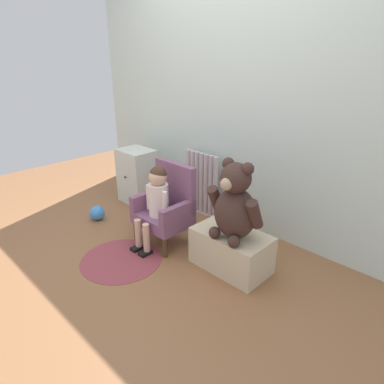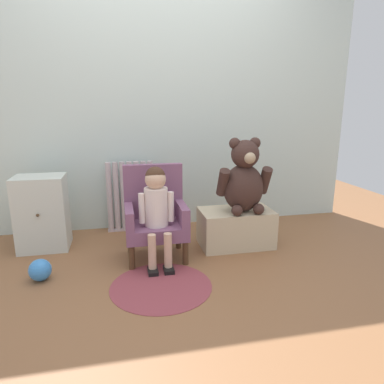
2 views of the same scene
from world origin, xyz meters
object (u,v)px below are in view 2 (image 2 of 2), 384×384
Objects in this scene: large_teddy_bear at (244,180)px; small_dresser at (42,213)px; radiator at (130,197)px; low_bench at (236,228)px; child_armchair at (155,215)px; toy_ball at (40,270)px; floor_rug at (161,286)px; child_figure at (156,202)px.

small_dresser is at bearing 169.07° from large_teddy_bear.
radiator is 1.10× the size of large_teddy_bear.
low_bench is (0.83, -0.54, -0.17)m from radiator.
child_armchair reaches higher than toy_ball.
radiator is 1.01m from low_bench.
radiator is at bearing 146.73° from low_bench.
large_teddy_bear is at bearing -10.93° from small_dresser.
radiator reaches higher than floor_rug.
radiator is 0.99× the size of floor_rug.
large_teddy_bear is 4.04× the size of toy_ball.
large_teddy_bear is at bearing -33.76° from radiator.
large_teddy_bear reaches higher than child_armchair.
child_figure is 4.88× the size of toy_ball.
child_figure is at bearing -165.12° from low_bench.
floor_rug is at bearing -92.50° from child_armchair.
floor_rug is (-0.02, -0.37, -0.46)m from child_figure.
large_teddy_bear reaches higher than child_figure.
large_teddy_bear is at bearing 11.12° from child_figure.
floor_rug is at bearing -141.26° from low_bench.
large_teddy_bear is (0.71, 0.14, 0.10)m from child_figure.
toy_ball is at bearing -170.01° from large_teddy_bear.
floor_rug is (-0.02, -0.49, -0.32)m from child_armchair.
small_dresser is 0.86× the size of child_armchair.
radiator is 0.75m from child_figure.
toy_ball is (0.07, -0.57, -0.23)m from small_dresser.
small_dresser reaches higher than floor_rug.
floor_rug is at bearing -144.84° from large_teddy_bear.
child_figure reaches higher than child_armchair.
child_figure is 0.76m from low_bench.
low_bench is at bearing -9.85° from small_dresser.
child_armchair is at bearing 90.00° from child_figure.
small_dresser is 0.91× the size of floor_rug.
large_teddy_bear is 0.90× the size of floor_rug.
small_dresser is 1.21m from floor_rug.
low_bench is 0.90× the size of floor_rug.
floor_rug is at bearing -17.92° from toy_ball.
child_figure reaches higher than floor_rug.
child_armchair is at bearing 87.50° from floor_rug.
radiator is at bearing 53.39° from toy_ball.
child_figure is 1.21× the size of low_bench.
child_armchair reaches higher than small_dresser.
radiator is 0.91× the size of child_figure.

